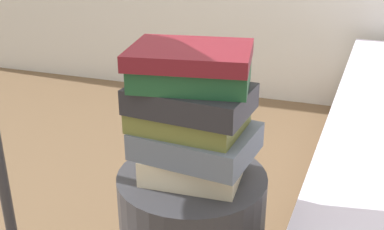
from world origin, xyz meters
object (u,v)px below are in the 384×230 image
(book_olive, at_px, (188,119))
(book_maroon, at_px, (191,55))
(book_cream, at_px, (194,164))
(book_slate, at_px, (196,141))
(book_forest, at_px, (190,75))
(book_charcoal, at_px, (190,99))

(book_olive, bearing_deg, book_maroon, 78.86)
(book_cream, bearing_deg, book_maroon, 154.21)
(book_slate, height_order, book_forest, book_forest)
(book_charcoal, bearing_deg, book_forest, 126.50)
(book_olive, height_order, book_maroon, book_maroon)
(book_olive, xyz_separation_m, book_charcoal, (0.01, -0.01, 0.05))
(book_cream, bearing_deg, book_charcoal, -118.49)
(book_slate, bearing_deg, book_cream, 153.14)
(book_forest, bearing_deg, book_olive, 134.05)
(book_charcoal, bearing_deg, book_olive, 139.87)
(book_olive, distance_m, book_forest, 0.10)
(book_cream, relative_size, book_slate, 0.85)
(book_slate, relative_size, book_charcoal, 0.99)
(book_slate, height_order, book_olive, book_olive)
(book_charcoal, height_order, book_forest, book_forest)
(book_slate, relative_size, book_forest, 1.03)
(book_charcoal, distance_m, book_forest, 0.05)
(book_cream, height_order, book_slate, book_slate)
(book_maroon, bearing_deg, book_slate, -35.86)
(book_forest, height_order, book_maroon, book_maroon)
(book_charcoal, distance_m, book_maroon, 0.10)
(book_forest, bearing_deg, book_slate, 11.33)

